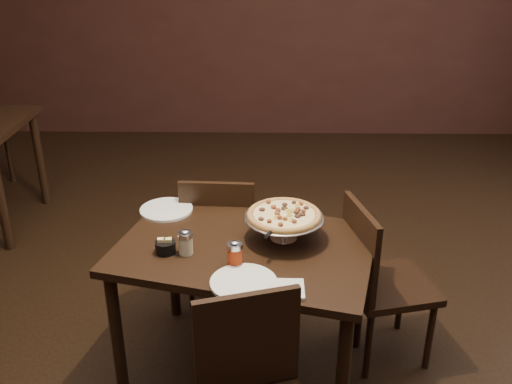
{
  "coord_description": "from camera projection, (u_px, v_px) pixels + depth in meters",
  "views": [
    {
      "loc": [
        0.1,
        -2.27,
        1.99
      ],
      "look_at": [
        0.06,
        -0.02,
        0.94
      ],
      "focal_mm": 40.0,
      "sensor_mm": 36.0,
      "label": 1
    }
  ],
  "objects": [
    {
      "name": "dining_table",
      "position": [
        245.0,
        263.0,
        2.58
      ],
      "size": [
        1.27,
        1.0,
        0.7
      ],
      "rotation": [
        0.0,
        0.0,
        -0.25
      ],
      "color": "black",
      "rests_on": "ground"
    },
    {
      "name": "parmesan_shaker",
      "position": [
        186.0,
        242.0,
        2.46
      ],
      "size": [
        0.07,
        0.07,
        0.12
      ],
      "color": "beige",
      "rests_on": "dining_table"
    },
    {
      "name": "plate_near",
      "position": [
        244.0,
        283.0,
        2.26
      ],
      "size": [
        0.27,
        0.27,
        0.01
      ],
      "primitive_type": "cylinder",
      "color": "white",
      "rests_on": "dining_table"
    },
    {
      "name": "pepper_flake_shaker",
      "position": [
        235.0,
        254.0,
        2.37
      ],
      "size": [
        0.07,
        0.07,
        0.12
      ],
      "color": "maroon",
      "rests_on": "dining_table"
    },
    {
      "name": "packet_caddy",
      "position": [
        165.0,
        247.0,
        2.47
      ],
      "size": [
        0.09,
        0.09,
        0.07
      ],
      "rotation": [
        0.0,
        0.0,
        0.11
      ],
      "color": "black",
      "rests_on": "dining_table"
    },
    {
      "name": "chair_far",
      "position": [
        220.0,
        237.0,
        3.11
      ],
      "size": [
        0.4,
        0.4,
        0.83
      ],
      "rotation": [
        0.0,
        0.0,
        3.09
      ],
      "color": "black",
      "rests_on": "ground"
    },
    {
      "name": "plate_left",
      "position": [
        166.0,
        210.0,
        2.85
      ],
      "size": [
        0.26,
        0.26,
        0.01
      ],
      "primitive_type": "cylinder",
      "color": "white",
      "rests_on": "dining_table"
    },
    {
      "name": "room",
      "position": [
        257.0,
        85.0,
        2.33
      ],
      "size": [
        6.04,
        7.04,
        2.84
      ],
      "color": "black",
      "rests_on": "ground"
    },
    {
      "name": "chair_side",
      "position": [
        378.0,
        277.0,
        2.74
      ],
      "size": [
        0.47,
        0.47,
        0.84
      ],
      "rotation": [
        0.0,
        0.0,
        1.81
      ],
      "color": "black",
      "rests_on": "ground"
    },
    {
      "name": "napkin_stack",
      "position": [
        287.0,
        289.0,
        2.22
      ],
      "size": [
        0.13,
        0.13,
        0.01
      ],
      "primitive_type": "cube",
      "rotation": [
        0.0,
        0.0,
        -0.01
      ],
      "color": "silver",
      "rests_on": "dining_table"
    },
    {
      "name": "pizza_stand",
      "position": [
        284.0,
        215.0,
        2.54
      ],
      "size": [
        0.36,
        0.36,
        0.15
      ],
      "color": "silver",
      "rests_on": "dining_table"
    },
    {
      "name": "serving_spatula",
      "position": [
        271.0,
        232.0,
        2.41
      ],
      "size": [
        0.13,
        0.13,
        0.02
      ],
      "rotation": [
        0.0,
        0.0,
        -0.42
      ],
      "color": "silver",
      "rests_on": "pizza_stand"
    }
  ]
}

